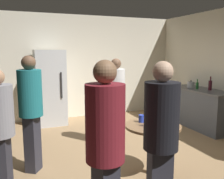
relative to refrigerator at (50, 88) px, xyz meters
name	(u,v)px	position (x,y,z in m)	size (l,w,h in m)	color
ground_plane	(122,154)	(0.92, -2.20, -0.95)	(5.20, 5.20, 0.10)	#9E7C56
wall_back	(82,67)	(0.92, 0.43, 0.45)	(5.32, 0.06, 2.70)	silver
refrigerator	(50,88)	(0.00, 0.00, 0.00)	(0.70, 0.68, 1.80)	silver
kitchen_counter	(200,108)	(3.20, -1.56, -0.45)	(0.64, 1.72, 0.90)	#4C515B
kettle	(191,85)	(3.15, -1.27, 0.07)	(0.24, 0.17, 0.18)	#B2B2B7
wine_bottle_on_counter	(210,85)	(3.27, -1.77, 0.12)	(0.08, 0.08, 0.31)	#3F141E
beer_bottle_on_counter	(197,85)	(3.13, -1.51, 0.08)	(0.06, 0.06, 0.23)	#26662D
foreground_table	(153,132)	(0.98, -3.11, -0.27)	(0.80, 0.80, 0.73)	olive
beer_bottle_amber	(149,121)	(0.89, -3.17, -0.08)	(0.06, 0.06, 0.23)	#8C5919
beer_bottle_brown	(161,120)	(1.08, -3.17, -0.08)	(0.06, 0.06, 0.23)	#593314
plastic_cup_blue	(141,119)	(0.90, -2.93, -0.11)	(0.08, 0.08, 0.11)	blue
person_in_gray_shirt	(0,125)	(-1.01, -2.93, 0.02)	(0.43, 0.43, 1.57)	#2D2D38
person_in_white_shirt	(116,95)	(0.94, -1.85, 0.06)	(0.42, 0.42, 1.64)	#2D2D38
person_in_teal_shirt	(31,105)	(-0.61, -2.37, 0.11)	(0.47, 0.47, 1.72)	#2D2D38
person_in_black_shirt	(161,133)	(0.47, -4.09, 0.09)	(0.40, 0.40, 1.69)	#2D2D38
person_in_maroon_shirt	(105,143)	(-0.13, -4.16, 0.10)	(0.40, 0.40, 1.71)	#2D2D38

